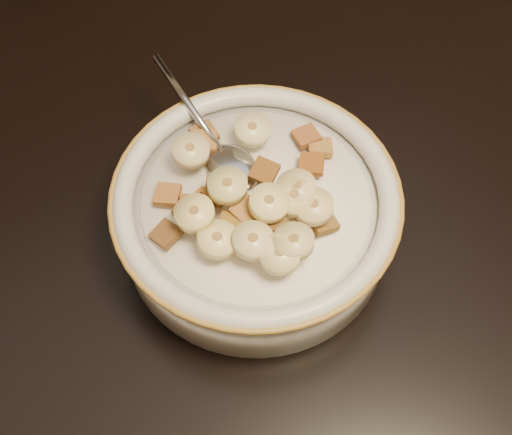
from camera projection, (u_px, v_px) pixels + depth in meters
name	position (u px, v px, depth m)	size (l,w,h in m)	color
floor	(292.00, 397.00, 1.36)	(4.00, 4.50, 0.10)	#422816
table	(326.00, 149.00, 0.70)	(1.40, 0.90, 0.04)	black
chair	(127.00, 9.00, 1.10)	(0.46, 0.46, 1.04)	black
cereal_bowl	(256.00, 219.00, 0.60)	(0.23, 0.23, 0.05)	#BAB6AF
milk	(256.00, 202.00, 0.58)	(0.19, 0.19, 0.00)	white
spoon	(232.00, 168.00, 0.59)	(0.04, 0.05, 0.01)	#A3ACBF
cereal_square_0	(193.00, 156.00, 0.59)	(0.02, 0.02, 0.01)	brown
cereal_square_1	(204.00, 134.00, 0.61)	(0.02, 0.02, 0.01)	brown
cereal_square_2	(231.00, 226.00, 0.54)	(0.02, 0.02, 0.01)	olive
cereal_square_3	(192.00, 207.00, 0.56)	(0.02, 0.02, 0.01)	brown
cereal_square_4	(264.00, 172.00, 0.57)	(0.02, 0.02, 0.01)	brown
cereal_square_5	(311.00, 164.00, 0.58)	(0.02, 0.02, 0.01)	brown
cereal_square_6	(219.00, 191.00, 0.56)	(0.02, 0.02, 0.01)	brown
cereal_square_7	(247.00, 211.00, 0.55)	(0.02, 0.02, 0.01)	brown
cereal_square_8	(306.00, 136.00, 0.60)	(0.02, 0.02, 0.01)	brown
cereal_square_9	(320.00, 147.00, 0.60)	(0.02, 0.02, 0.01)	olive
cereal_square_10	(306.00, 211.00, 0.55)	(0.02, 0.02, 0.01)	brown
cereal_square_11	(191.00, 147.00, 0.60)	(0.02, 0.02, 0.01)	#623611
cereal_square_12	(205.00, 141.00, 0.60)	(0.02, 0.02, 0.01)	#975529
cereal_square_13	(166.00, 234.00, 0.55)	(0.02, 0.02, 0.01)	brown
cereal_square_14	(202.00, 203.00, 0.56)	(0.02, 0.02, 0.01)	brown
cereal_square_15	(189.00, 208.00, 0.56)	(0.02, 0.02, 0.01)	brown
cereal_square_16	(219.00, 187.00, 0.56)	(0.02, 0.02, 0.01)	#955624
cereal_square_17	(323.00, 222.00, 0.55)	(0.02, 0.02, 0.01)	brown
cereal_square_18	(271.00, 219.00, 0.54)	(0.02, 0.02, 0.01)	brown
cereal_square_19	(167.00, 195.00, 0.57)	(0.02, 0.02, 0.01)	brown
banana_slice_0	(218.00, 240.00, 0.53)	(0.03, 0.03, 0.01)	#F9E6A2
banana_slice_1	(313.00, 207.00, 0.54)	(0.03, 0.03, 0.01)	beige
banana_slice_2	(294.00, 241.00, 0.53)	(0.03, 0.03, 0.01)	beige
banana_slice_3	(294.00, 197.00, 0.55)	(0.03, 0.03, 0.01)	#D8BB76
banana_slice_4	(253.00, 241.00, 0.53)	(0.03, 0.03, 0.01)	#D1C683
banana_slice_5	(280.00, 255.00, 0.52)	(0.03, 0.03, 0.01)	#CEC67E
banana_slice_6	(296.00, 188.00, 0.55)	(0.03, 0.03, 0.01)	#D0B77D
banana_slice_7	(269.00, 203.00, 0.54)	(0.03, 0.03, 0.01)	#FED97A
banana_slice_8	(190.00, 151.00, 0.57)	(0.03, 0.03, 0.01)	beige
banana_slice_9	(252.00, 130.00, 0.59)	(0.03, 0.03, 0.01)	beige
banana_slice_10	(227.00, 186.00, 0.54)	(0.03, 0.03, 0.01)	#D2C68A
banana_slice_11	(195.00, 213.00, 0.54)	(0.03, 0.03, 0.01)	#EFCD7A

